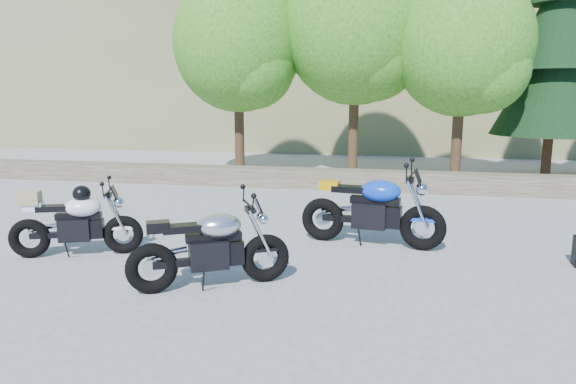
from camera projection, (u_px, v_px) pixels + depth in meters
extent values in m
plane|color=gray|center=(262.00, 251.00, 7.87)|extent=(90.00, 90.00, 0.00)
cube|color=#4B3D32|center=(315.00, 179.00, 13.12)|extent=(22.00, 0.55, 0.50)
cube|color=olive|center=(414.00, 13.00, 32.85)|extent=(80.00, 30.00, 15.00)
cylinder|color=#382314|center=(239.00, 124.00, 15.00)|extent=(0.28, 0.28, 3.02)
sphere|color=#2B6516|center=(238.00, 44.00, 14.58)|extent=(3.67, 3.67, 3.67)
sphere|color=#2B6516|center=(252.00, 67.00, 14.32)|extent=(2.38, 2.38, 2.38)
cylinder|color=#382314|center=(354.00, 119.00, 14.72)|extent=(0.28, 0.28, 3.36)
sphere|color=#2B6516|center=(356.00, 28.00, 14.25)|extent=(4.08, 4.08, 4.08)
sphere|color=#2B6516|center=(373.00, 53.00, 14.00)|extent=(2.64, 2.64, 2.64)
cylinder|color=#382314|center=(457.00, 129.00, 13.64)|extent=(0.28, 0.28, 2.91)
sphere|color=#2B6516|center=(463.00, 44.00, 13.24)|extent=(3.54, 3.54, 3.54)
sphere|color=#2B6516|center=(483.00, 68.00, 12.97)|extent=(2.29, 2.29, 2.29)
cylinder|color=#382314|center=(548.00, 141.00, 14.37)|extent=(0.26, 0.26, 2.16)
cone|color=black|center=(554.00, 75.00, 14.03)|extent=(3.17, 3.17, 3.24)
cone|color=black|center=(560.00, 15.00, 13.73)|extent=(2.45, 2.45, 2.88)
torus|color=black|center=(266.00, 258.00, 6.56)|extent=(0.63, 0.43, 0.63)
torus|color=black|center=(152.00, 268.00, 6.16)|extent=(0.63, 0.43, 0.63)
cylinder|color=silver|center=(266.00, 258.00, 6.56)|extent=(0.21, 0.14, 0.22)
cylinder|color=silver|center=(152.00, 268.00, 6.16)|extent=(0.21, 0.14, 0.22)
cube|color=black|center=(209.00, 254.00, 6.33)|extent=(0.55, 0.48, 0.35)
cube|color=black|center=(214.00, 237.00, 6.31)|extent=(0.68, 0.46, 0.10)
ellipsoid|color=silver|center=(219.00, 226.00, 6.30)|extent=(0.67, 0.60, 0.30)
cube|color=black|center=(183.00, 228.00, 6.18)|extent=(0.53, 0.42, 0.09)
cube|color=black|center=(158.00, 227.00, 6.09)|extent=(0.33, 0.30, 0.13)
cylinder|color=black|center=(250.00, 206.00, 6.37)|extent=(0.33, 0.59, 0.03)
sphere|color=silver|center=(262.00, 218.00, 6.45)|extent=(0.18, 0.18, 0.18)
torus|color=black|center=(123.00, 234.00, 7.73)|extent=(0.60, 0.35, 0.59)
torus|color=black|center=(30.00, 238.00, 7.51)|extent=(0.60, 0.35, 0.59)
cylinder|color=silver|center=(123.00, 234.00, 7.73)|extent=(0.20, 0.11, 0.20)
cylinder|color=silver|center=(30.00, 238.00, 7.51)|extent=(0.20, 0.11, 0.20)
cube|color=black|center=(75.00, 229.00, 7.60)|extent=(0.51, 0.41, 0.33)
cube|color=black|center=(79.00, 216.00, 7.57)|extent=(0.65, 0.37, 0.09)
ellipsoid|color=white|center=(83.00, 207.00, 7.56)|extent=(0.62, 0.52, 0.28)
cube|color=black|center=(54.00, 208.00, 7.49)|extent=(0.50, 0.35, 0.08)
cube|color=white|center=(33.00, 206.00, 7.44)|extent=(0.31, 0.26, 0.12)
cylinder|color=black|center=(108.00, 192.00, 7.58)|extent=(0.24, 0.58, 0.03)
sphere|color=silver|center=(119.00, 202.00, 7.63)|extent=(0.17, 0.17, 0.17)
ellipsoid|color=black|center=(82.00, 194.00, 7.52)|extent=(0.34, 0.34, 0.24)
cube|color=#9A8559|center=(30.00, 198.00, 7.41)|extent=(0.34, 0.32, 0.18)
torus|color=black|center=(423.00, 228.00, 7.87)|extent=(0.73, 0.28, 0.71)
torus|color=black|center=(323.00, 219.00, 8.41)|extent=(0.73, 0.28, 0.71)
cylinder|color=silver|center=(423.00, 228.00, 7.87)|extent=(0.25, 0.08, 0.24)
cylinder|color=silver|center=(323.00, 219.00, 8.41)|extent=(0.25, 0.08, 0.24)
cube|color=black|center=(370.00, 215.00, 8.12)|extent=(0.58, 0.41, 0.40)
cube|color=black|center=(375.00, 200.00, 8.05)|extent=(0.80, 0.29, 0.11)
ellipsoid|color=#0D3BCB|center=(381.00, 191.00, 8.00)|extent=(0.70, 0.52, 0.34)
cube|color=black|center=(350.00, 189.00, 8.16)|extent=(0.59, 0.33, 0.10)
cube|color=orange|center=(330.00, 185.00, 8.27)|extent=(0.34, 0.27, 0.14)
cylinder|color=black|center=(410.00, 176.00, 7.80)|extent=(0.15, 0.73, 0.04)
sphere|color=silver|center=(422.00, 189.00, 7.77)|extent=(0.20, 0.20, 0.20)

